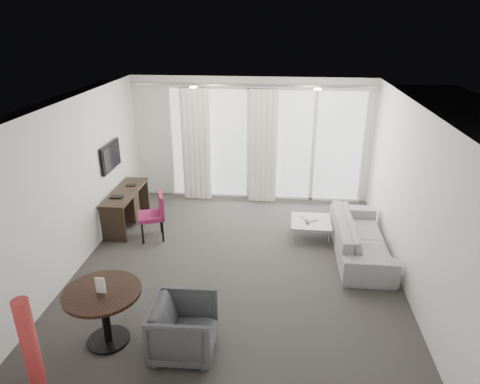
# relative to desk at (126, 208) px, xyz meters

# --- Properties ---
(floor) EXTENTS (5.00, 6.00, 0.00)m
(floor) POSITION_rel_desk_xyz_m (2.25, -1.41, -0.34)
(floor) COLOR #393733
(floor) RESTS_ON ground
(ceiling) EXTENTS (5.00, 6.00, 0.00)m
(ceiling) POSITION_rel_desk_xyz_m (2.25, -1.41, 2.26)
(ceiling) COLOR white
(ceiling) RESTS_ON ground
(wall_left) EXTENTS (0.00, 6.00, 2.60)m
(wall_left) POSITION_rel_desk_xyz_m (-0.25, -1.41, 0.96)
(wall_left) COLOR silver
(wall_left) RESTS_ON ground
(wall_right) EXTENTS (0.00, 6.00, 2.60)m
(wall_right) POSITION_rel_desk_xyz_m (4.75, -1.41, 0.96)
(wall_right) COLOR silver
(wall_right) RESTS_ON ground
(wall_front) EXTENTS (5.00, 0.00, 2.60)m
(wall_front) POSITION_rel_desk_xyz_m (2.25, -4.41, 0.96)
(wall_front) COLOR silver
(wall_front) RESTS_ON ground
(window_panel) EXTENTS (4.00, 0.02, 2.38)m
(window_panel) POSITION_rel_desk_xyz_m (2.55, 1.57, 0.86)
(window_panel) COLOR white
(window_panel) RESTS_ON ground
(window_frame) EXTENTS (4.10, 0.06, 2.44)m
(window_frame) POSITION_rel_desk_xyz_m (2.55, 1.56, 0.86)
(window_frame) COLOR white
(window_frame) RESTS_ON ground
(curtain_left) EXTENTS (0.60, 0.20, 2.38)m
(curtain_left) POSITION_rel_desk_xyz_m (1.10, 1.41, 0.86)
(curtain_left) COLOR white
(curtain_left) RESTS_ON ground
(curtain_right) EXTENTS (0.60, 0.20, 2.38)m
(curtain_right) POSITION_rel_desk_xyz_m (2.50, 1.41, 0.86)
(curtain_right) COLOR white
(curtain_right) RESTS_ON ground
(curtain_track) EXTENTS (4.80, 0.04, 0.04)m
(curtain_track) POSITION_rel_desk_xyz_m (2.25, 1.41, 2.11)
(curtain_track) COLOR #B2B2B7
(curtain_track) RESTS_ON ceiling
(downlight_a) EXTENTS (0.12, 0.12, 0.02)m
(downlight_a) POSITION_rel_desk_xyz_m (1.35, 0.19, 2.25)
(downlight_a) COLOR #FFE0B2
(downlight_a) RESTS_ON ceiling
(downlight_b) EXTENTS (0.12, 0.12, 0.02)m
(downlight_b) POSITION_rel_desk_xyz_m (3.45, 0.19, 2.25)
(downlight_b) COLOR #FFE0B2
(downlight_b) RESTS_ON ceiling
(desk) EXTENTS (0.46, 1.47, 0.69)m
(desk) POSITION_rel_desk_xyz_m (0.00, 0.00, 0.00)
(desk) COLOR black
(desk) RESTS_ON floor
(tv) EXTENTS (0.05, 0.80, 0.50)m
(tv) POSITION_rel_desk_xyz_m (-0.20, 0.04, 1.01)
(tv) COLOR black
(tv) RESTS_ON wall_left
(desk_chair) EXTENTS (0.59, 0.57, 0.85)m
(desk_chair) POSITION_rel_desk_xyz_m (0.63, -0.49, 0.08)
(desk_chair) COLOR #931D51
(desk_chair) RESTS_ON floor
(round_table) EXTENTS (1.11, 1.11, 0.73)m
(round_table) POSITION_rel_desk_xyz_m (0.85, -3.12, 0.02)
(round_table) COLOR black
(round_table) RESTS_ON floor
(menu_card) EXTENTS (0.11, 0.02, 0.20)m
(menu_card) POSITION_rel_desk_xyz_m (0.86, -3.15, 0.38)
(menu_card) COLOR white
(menu_card) RESTS_ON round_table
(red_lamp) EXTENTS (0.28, 0.28, 1.28)m
(red_lamp) POSITION_rel_desk_xyz_m (0.51, -4.07, 0.30)
(red_lamp) COLOR #AE2D2D
(red_lamp) RESTS_ON floor
(tub_armchair) EXTENTS (0.77, 0.75, 0.69)m
(tub_armchair) POSITION_rel_desk_xyz_m (1.83, -3.20, -0.00)
(tub_armchair) COLOR #3E3F43
(tub_armchair) RESTS_ON floor
(coffee_table) EXTENTS (0.71, 0.71, 0.32)m
(coffee_table) POSITION_rel_desk_xyz_m (3.47, -0.16, -0.19)
(coffee_table) COLOR gray
(coffee_table) RESTS_ON floor
(remote) EXTENTS (0.06, 0.16, 0.02)m
(remote) POSITION_rel_desk_xyz_m (3.39, -0.22, 0.02)
(remote) COLOR black
(remote) RESTS_ON coffee_table
(magazine) EXTENTS (0.35, 0.38, 0.02)m
(magazine) POSITION_rel_desk_xyz_m (3.44, -0.05, 0.02)
(magazine) COLOR gray
(magazine) RESTS_ON coffee_table
(sofa) EXTENTS (0.82, 2.10, 0.61)m
(sofa) POSITION_rel_desk_xyz_m (4.26, -0.67, -0.04)
(sofa) COLOR gray
(sofa) RESTS_ON floor
(terrace_slab) EXTENTS (5.60, 3.00, 0.12)m
(terrace_slab) POSITION_rel_desk_xyz_m (2.55, 3.09, -0.40)
(terrace_slab) COLOR #4D4D50
(terrace_slab) RESTS_ON ground
(rattan_chair_a) EXTENTS (0.69, 0.69, 0.82)m
(rattan_chair_a) POSITION_rel_desk_xyz_m (3.09, 2.44, 0.07)
(rattan_chair_a) COLOR brown
(rattan_chair_a) RESTS_ON terrace_slab
(rattan_chair_b) EXTENTS (0.62, 0.62, 0.84)m
(rattan_chair_b) POSITION_rel_desk_xyz_m (4.23, 3.03, 0.08)
(rattan_chair_b) COLOR brown
(rattan_chair_b) RESTS_ON terrace_slab
(rattan_table) EXTENTS (0.51, 0.51, 0.51)m
(rattan_table) POSITION_rel_desk_xyz_m (3.94, 3.24, -0.09)
(rattan_table) COLOR brown
(rattan_table) RESTS_ON terrace_slab
(balustrade) EXTENTS (5.50, 0.06, 1.05)m
(balustrade) POSITION_rel_desk_xyz_m (2.55, 4.54, 0.16)
(balustrade) COLOR #B2B2B7
(balustrade) RESTS_ON terrace_slab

